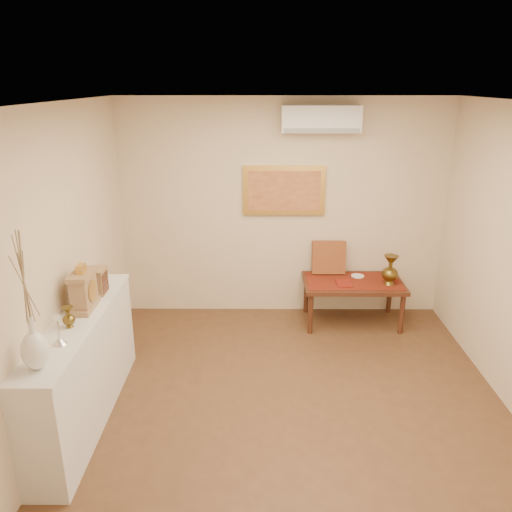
{
  "coord_description": "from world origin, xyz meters",
  "views": [
    {
      "loc": [
        -0.3,
        -3.75,
        2.86
      ],
      "look_at": [
        -0.33,
        1.15,
        1.13
      ],
      "focal_mm": 35.0,
      "sensor_mm": 36.0,
      "label": 1
    }
  ],
  "objects_px": {
    "white_vase": "(27,302)",
    "mantel_clock": "(84,290)",
    "brass_urn_tall": "(391,267)",
    "wooden_chest": "(97,281)",
    "display_ledge": "(84,369)",
    "low_table": "(353,286)"
  },
  "relations": [
    {
      "from": "brass_urn_tall",
      "to": "wooden_chest",
      "type": "xyz_separation_m",
      "value": [
        -3.07,
        -1.26,
        0.33
      ]
    },
    {
      "from": "white_vase",
      "to": "mantel_clock",
      "type": "relative_size",
      "value": 2.45
    },
    {
      "from": "display_ledge",
      "to": "wooden_chest",
      "type": "bearing_deg",
      "value": 88.01
    },
    {
      "from": "display_ledge",
      "to": "mantel_clock",
      "type": "height_order",
      "value": "mantel_clock"
    },
    {
      "from": "low_table",
      "to": "mantel_clock",
      "type": "bearing_deg",
      "value": -147.54
    },
    {
      "from": "brass_urn_tall",
      "to": "display_ledge",
      "type": "height_order",
      "value": "brass_urn_tall"
    },
    {
      "from": "brass_urn_tall",
      "to": "low_table",
      "type": "bearing_deg",
      "value": 166.92
    },
    {
      "from": "low_table",
      "to": "wooden_chest",
      "type": "bearing_deg",
      "value": -152.98
    },
    {
      "from": "brass_urn_tall",
      "to": "wooden_chest",
      "type": "distance_m",
      "value": 3.33
    },
    {
      "from": "white_vase",
      "to": "wooden_chest",
      "type": "distance_m",
      "value": 1.35
    },
    {
      "from": "white_vase",
      "to": "mantel_clock",
      "type": "distance_m",
      "value": 1.01
    },
    {
      "from": "white_vase",
      "to": "brass_urn_tall",
      "type": "xyz_separation_m",
      "value": [
        3.09,
        2.56,
        -0.71
      ]
    },
    {
      "from": "low_table",
      "to": "white_vase",
      "type": "bearing_deg",
      "value": -135.29
    },
    {
      "from": "display_ledge",
      "to": "wooden_chest",
      "type": "xyz_separation_m",
      "value": [
        0.02,
        0.52,
        0.61
      ]
    },
    {
      "from": "display_ledge",
      "to": "wooden_chest",
      "type": "relative_size",
      "value": 8.28
    },
    {
      "from": "brass_urn_tall",
      "to": "mantel_clock",
      "type": "bearing_deg",
      "value": -152.51
    },
    {
      "from": "display_ledge",
      "to": "low_table",
      "type": "bearing_deg",
      "value": 35.1
    },
    {
      "from": "white_vase",
      "to": "low_table",
      "type": "distance_m",
      "value": 3.9
    },
    {
      "from": "wooden_chest",
      "to": "display_ledge",
      "type": "bearing_deg",
      "value": -91.99
    },
    {
      "from": "display_ledge",
      "to": "brass_urn_tall",
      "type": "bearing_deg",
      "value": 30.06
    },
    {
      "from": "white_vase",
      "to": "low_table",
      "type": "height_order",
      "value": "white_vase"
    },
    {
      "from": "mantel_clock",
      "to": "display_ledge",
      "type": "bearing_deg",
      "value": -94.0
    }
  ]
}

